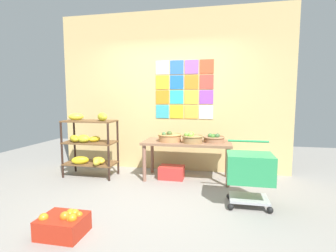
{
  "coord_description": "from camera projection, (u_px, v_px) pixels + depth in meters",
  "views": [
    {
      "loc": [
        0.89,
        -3.1,
        1.37
      ],
      "look_at": [
        0.14,
        0.59,
        0.96
      ],
      "focal_mm": 26.56,
      "sensor_mm": 36.0,
      "label": 1
    }
  ],
  "objects": [
    {
      "name": "display_table",
      "position": [
        187.0,
        146.0,
        4.21
      ],
      "size": [
        1.48,
        0.63,
        0.65
      ],
      "color": "#865E44",
      "rests_on": "ground"
    },
    {
      "name": "banana_shelf_unit",
      "position": [
        89.0,
        143.0,
        4.34
      ],
      "size": [
        0.9,
        0.51,
        1.14
      ],
      "color": "black",
      "rests_on": "ground"
    },
    {
      "name": "fruit_basket_back_left",
      "position": [
        214.0,
        138.0,
        4.14
      ],
      "size": [
        0.36,
        0.36,
        0.15
      ],
      "color": "#976A4B",
      "rests_on": "display_table"
    },
    {
      "name": "shopping_cart",
      "position": [
        250.0,
        170.0,
        3.14
      ],
      "size": [
        0.56,
        0.48,
        0.82
      ],
      "rotation": [
        0.0,
        0.0,
        0.02
      ],
      "color": "black",
      "rests_on": "ground"
    },
    {
      "name": "orange_crate_foreground",
      "position": [
        64.0,
        224.0,
        2.5
      ],
      "size": [
        0.44,
        0.36,
        0.26
      ],
      "color": "#B02816",
      "rests_on": "ground"
    },
    {
      "name": "fruit_basket_centre",
      "position": [
        170.0,
        137.0,
        4.2
      ],
      "size": [
        0.4,
        0.4,
        0.18
      ],
      "color": "#B67D4B",
      "rests_on": "display_table"
    },
    {
      "name": "back_wall_with_art",
      "position": [
        171.0,
        92.0,
        4.71
      ],
      "size": [
        4.39,
        0.07,
        3.0
      ],
      "color": "tan",
      "rests_on": "ground"
    },
    {
      "name": "ground",
      "position": [
        149.0,
        201.0,
        3.34
      ],
      "size": [
        9.09,
        9.09,
        0.0
      ],
      "primitive_type": "plane",
      "color": "gray"
    },
    {
      "name": "fruit_basket_back_right",
      "position": [
        192.0,
        138.0,
        4.05
      ],
      "size": [
        0.35,
        0.35,
        0.18
      ],
      "color": "#987245",
      "rests_on": "display_table"
    },
    {
      "name": "produce_crate_under_table",
      "position": [
        172.0,
        172.0,
        4.28
      ],
      "size": [
        0.42,
        0.29,
        0.22
      ],
      "primitive_type": "cube",
      "color": "red",
      "rests_on": "ground"
    }
  ]
}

